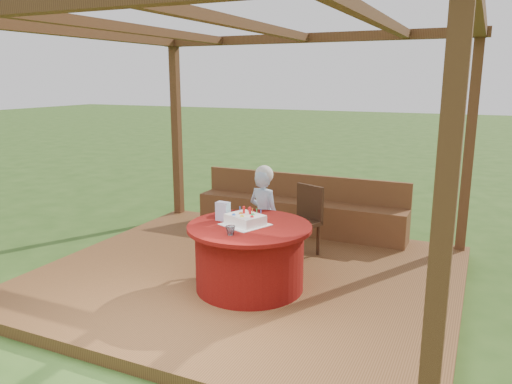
% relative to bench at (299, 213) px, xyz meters
% --- Properties ---
extents(ground, '(60.00, 60.00, 0.00)m').
position_rel_bench_xyz_m(ground, '(0.00, -1.72, -0.38)').
color(ground, '#2D4E1A').
rests_on(ground, ground).
extents(deck, '(4.50, 4.00, 0.12)m').
position_rel_bench_xyz_m(deck, '(0.00, -1.72, -0.32)').
color(deck, brown).
rests_on(deck, ground).
extents(pergola, '(4.50, 4.00, 2.72)m').
position_rel_bench_xyz_m(pergola, '(0.00, -1.72, 2.02)').
color(pergola, brown).
rests_on(pergola, deck).
extents(bench, '(3.00, 0.42, 0.80)m').
position_rel_bench_xyz_m(bench, '(0.00, 0.00, 0.00)').
color(bench, brown).
rests_on(bench, deck).
extents(table, '(1.27, 1.27, 0.68)m').
position_rel_bench_xyz_m(table, '(0.20, -2.07, 0.08)').
color(table, maroon).
rests_on(table, deck).
extents(chair, '(0.53, 0.53, 0.85)m').
position_rel_bench_xyz_m(chair, '(0.36, -0.84, 0.20)').
color(chair, '#3A2212').
rests_on(chair, deck).
extents(elderly_woman, '(0.47, 0.38, 1.17)m').
position_rel_bench_xyz_m(elderly_woman, '(0.05, -1.36, 0.33)').
color(elderly_woman, '#99BEE3').
rests_on(elderly_woman, deck).
extents(birthday_cake, '(0.52, 0.52, 0.18)m').
position_rel_bench_xyz_m(birthday_cake, '(0.16, -2.08, 0.47)').
color(birthday_cake, white).
rests_on(birthday_cake, table).
extents(gift_bag, '(0.14, 0.10, 0.20)m').
position_rel_bench_xyz_m(gift_bag, '(-0.12, -2.02, 0.51)').
color(gift_bag, '#CD84B5').
rests_on(gift_bag, table).
extents(drinking_glass, '(0.12, 0.12, 0.09)m').
position_rel_bench_xyz_m(drinking_glass, '(0.18, -2.44, 0.46)').
color(drinking_glass, silver).
rests_on(drinking_glass, table).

